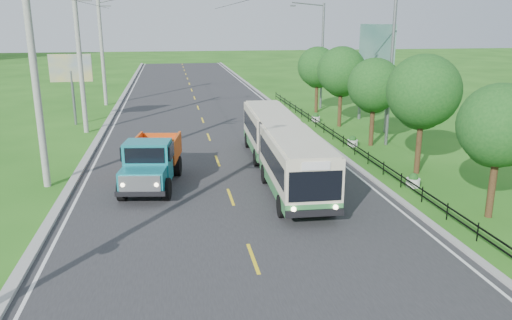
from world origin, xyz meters
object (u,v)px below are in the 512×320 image
object	(u,v)px
pole_near	(36,77)
tree_third	(423,95)
tree_fourth	(374,88)
pole_mid	(80,58)
pole_far	(102,49)
streetlight_far	(321,52)
billboard_right	(376,52)
planter_near	(413,181)
dump_truck	(152,159)
bus	(281,144)
tree_fifth	(342,73)
tree_second	(499,129)
tree_back	(318,69)
planter_far	(316,118)
planter_mid	(353,142)
streetlight_mid	(389,66)
billboard_left	(71,73)

from	to	relation	value
pole_near	tree_third	size ratio (longest dim) A/B	1.67
tree_third	tree_fourth	world-z (taller)	tree_third
pole_mid	pole_far	xyz separation A→B (m)	(0.00, 12.00, 0.00)
streetlight_far	billboard_right	size ratio (longest dim) A/B	1.24
planter_near	dump_truck	bearing A→B (deg)	169.81
billboard_right	bus	bearing A→B (deg)	-130.30
tree_fourth	billboard_right	bearing A→B (deg)	67.36
tree_fifth	streetlight_far	world-z (taller)	streetlight_far
pole_mid	dump_truck	distance (m)	14.23
tree_second	dump_truck	xyz separation A→B (m)	(-13.27, 6.02, -2.19)
tree_fourth	pole_near	bearing A→B (deg)	-164.16
pole_near	tree_back	world-z (taller)	pole_near
pole_near	pole_mid	bearing A→B (deg)	90.00
bus	planter_far	bearing A→B (deg)	68.66
pole_near	tree_second	bearing A→B (deg)	-20.74
tree_second	planter_near	xyz separation A→B (m)	(-1.26, 3.86, -3.23)
pole_far	planter_far	distance (m)	20.70
pole_mid	streetlight_far	xyz separation A→B (m)	(18.90, 7.00, -0.19)
pole_far	planter_mid	xyz separation A→B (m)	(16.86, -19.00, -4.81)
pole_near	tree_second	world-z (taller)	pole_near
pole_mid	tree_second	size ratio (longest dim) A/B	1.89
tree_third	bus	size ratio (longest dim) A/B	0.43
tree_second	planter_near	size ratio (longest dim) A/B	7.91
streetlight_mid	bus	world-z (taller)	streetlight_mid
pole_mid	planter_far	world-z (taller)	pole_mid
pole_near	tree_second	size ratio (longest dim) A/B	1.89
pole_mid	tree_second	distance (m)	26.20
tree_fourth	planter_near	size ratio (longest dim) A/B	8.06
tree_second	billboard_left	distance (m)	29.20
streetlight_far	tree_back	bearing A→B (deg)	-112.92
pole_far	tree_third	bearing A→B (deg)	-53.91
tree_fourth	streetlight_far	distance (m)	13.94
streetlight_mid	billboard_right	distance (m)	6.24
tree_third	dump_truck	xyz separation A→B (m)	(-13.27, 0.02, -2.66)
planter_far	pole_far	bearing A→B (deg)	146.88
streetlight_mid	planter_far	size ratio (longest dim) A/B	13.54
pole_mid	billboard_left	distance (m)	3.47
planter_near	billboard_left	world-z (taller)	billboard_left
tree_fifth	bus	size ratio (longest dim) A/B	0.42
pole_far	billboard_right	size ratio (longest dim) A/B	1.37
streetlight_mid	planter_mid	bearing A→B (deg)	-180.00
dump_truck	planter_near	bearing A→B (deg)	-1.44
pole_far	tree_fourth	bearing A→B (deg)	-46.15
tree_fourth	streetlight_far	world-z (taller)	streetlight_far
pole_far	tree_fourth	world-z (taller)	pole_far
pole_mid	planter_far	size ratio (longest dim) A/B	14.93
pole_near	planter_near	world-z (taller)	pole_near
billboard_right	bus	distance (m)	14.98
billboard_left	pole_mid	bearing A→B (deg)	-67.58
tree_fifth	planter_near	world-z (taller)	tree_fifth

